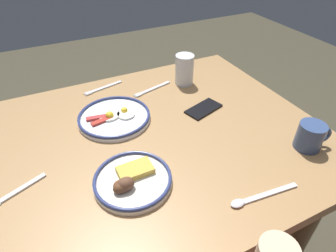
# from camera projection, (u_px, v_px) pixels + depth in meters

# --- Properties ---
(ground_plane) EXTENTS (6.00, 6.00, 0.00)m
(ground_plane) POSITION_uv_depth(u_px,v_px,m) (162.00, 246.00, 1.42)
(ground_plane) COLOR #3D3929
(dining_table) EXTENTS (1.12, 0.94, 0.72)m
(dining_table) POSITION_uv_depth(u_px,v_px,m) (159.00, 160.00, 1.06)
(dining_table) COLOR #9B7448
(dining_table) RESTS_ON ground_plane
(plate_near_main) EXTENTS (0.26, 0.26, 0.04)m
(plate_near_main) POSITION_uv_depth(u_px,v_px,m) (114.00, 117.00, 1.04)
(plate_near_main) COLOR silver
(plate_near_main) RESTS_ON dining_table
(plate_center_pancakes) EXTENTS (0.22, 0.22, 0.05)m
(plate_center_pancakes) POSITION_uv_depth(u_px,v_px,m) (132.00, 180.00, 0.79)
(plate_center_pancakes) COLOR silver
(plate_center_pancakes) RESTS_ON dining_table
(coffee_mug) EXTENTS (0.11, 0.08, 0.09)m
(coffee_mug) POSITION_uv_depth(u_px,v_px,m) (311.00, 136.00, 0.90)
(coffee_mug) COLOR #334772
(coffee_mug) RESTS_ON dining_table
(drinking_glass) EXTENTS (0.08, 0.08, 0.13)m
(drinking_glass) POSITION_uv_depth(u_px,v_px,m) (184.00, 71.00, 1.23)
(drinking_glass) COLOR silver
(drinking_glass) RESTS_ON dining_table
(cell_phone) EXTENTS (0.16, 0.11, 0.01)m
(cell_phone) POSITION_uv_depth(u_px,v_px,m) (204.00, 109.00, 1.09)
(cell_phone) COLOR black
(cell_phone) RESTS_ON dining_table
(fork_near) EXTENTS (0.18, 0.06, 0.01)m
(fork_near) POSITION_uv_depth(u_px,v_px,m) (103.00, 88.00, 1.22)
(fork_near) COLOR silver
(fork_near) RESTS_ON dining_table
(fork_far) EXTENTS (0.19, 0.07, 0.01)m
(fork_far) POSITION_uv_depth(u_px,v_px,m) (152.00, 89.00, 1.22)
(fork_far) COLOR silver
(fork_far) RESTS_ON dining_table
(butter_knife) EXTENTS (0.21, 0.10, 0.01)m
(butter_knife) POSITION_uv_depth(u_px,v_px,m) (7.00, 197.00, 0.76)
(butter_knife) COLOR silver
(butter_knife) RESTS_ON dining_table
(tea_spoon) EXTENTS (0.21, 0.04, 0.01)m
(tea_spoon) POSITION_uv_depth(u_px,v_px,m) (255.00, 198.00, 0.76)
(tea_spoon) COLOR silver
(tea_spoon) RESTS_ON dining_table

